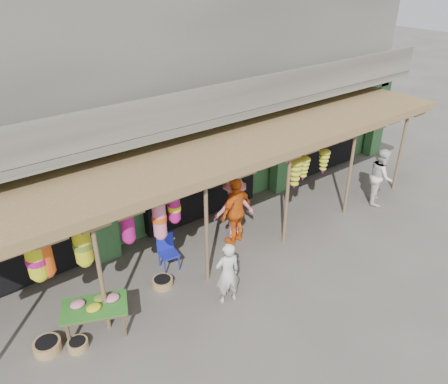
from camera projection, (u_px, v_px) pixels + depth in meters
ground at (250, 252)px, 11.28m from camera, size 80.00×80.00×0.00m
building at (148, 84)px, 13.07m from camera, size 16.40×6.80×7.00m
awning at (227, 151)px, 10.53m from camera, size 14.00×2.70×2.79m
flower_table at (95, 307)px, 8.63m from camera, size 1.47×1.20×0.77m
blue_chair at (167, 250)px, 10.52m from camera, size 0.48×0.49×0.90m
basket_left at (47, 346)px, 8.41m from camera, size 0.65×0.65×0.22m
basket_mid at (163, 282)px, 10.08m from camera, size 0.52×0.52×0.19m
basket_right at (78, 345)px, 8.47m from camera, size 0.50×0.50×0.18m
person_front at (228, 273)px, 9.34m from camera, size 0.62×0.48×1.52m
person_right at (381, 176)px, 13.18m from camera, size 1.08×1.05×1.76m
person_vendor at (236, 211)px, 11.25m from camera, size 1.20×0.72×1.91m
person_shopper at (234, 208)px, 11.53m from camera, size 1.28×0.98×1.75m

